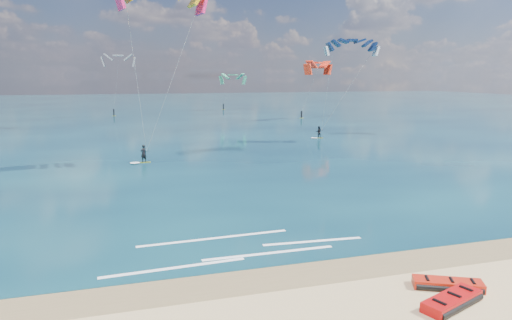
{
  "coord_description": "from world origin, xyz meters",
  "views": [
    {
      "loc": [
        -4.87,
        -13.65,
        8.15
      ],
      "look_at": [
        1.41,
        8.0,
        3.99
      ],
      "focal_mm": 32.0,
      "sensor_mm": 36.0,
      "label": 1
    }
  ],
  "objects_px": {
    "packed_kite_left": "(451,306)",
    "kitesurfer_main": "(153,67)",
    "kitesurfer_far": "(336,84)",
    "packed_kite_mid": "(447,288)"
  },
  "relations": [
    {
      "from": "kitesurfer_main",
      "to": "kitesurfer_far",
      "type": "distance_m",
      "value": 25.74
    },
    {
      "from": "packed_kite_mid",
      "to": "kitesurfer_far",
      "type": "height_order",
      "value": "kitesurfer_far"
    },
    {
      "from": "packed_kite_left",
      "to": "packed_kite_mid",
      "type": "distance_m",
      "value": 1.44
    },
    {
      "from": "kitesurfer_far",
      "to": "kitesurfer_main",
      "type": "bearing_deg",
      "value": -130.85
    },
    {
      "from": "packed_kite_left",
      "to": "kitesurfer_main",
      "type": "height_order",
      "value": "kitesurfer_main"
    },
    {
      "from": "packed_kite_left",
      "to": "kitesurfer_far",
      "type": "height_order",
      "value": "kitesurfer_far"
    },
    {
      "from": "kitesurfer_main",
      "to": "kitesurfer_far",
      "type": "relative_size",
      "value": 1.24
    },
    {
      "from": "packed_kite_left",
      "to": "kitesurfer_main",
      "type": "relative_size",
      "value": 0.17
    },
    {
      "from": "packed_kite_mid",
      "to": "kitesurfer_main",
      "type": "bearing_deg",
      "value": 134.17
    },
    {
      "from": "packed_kite_left",
      "to": "kitesurfer_far",
      "type": "bearing_deg",
      "value": 49.79
    }
  ]
}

